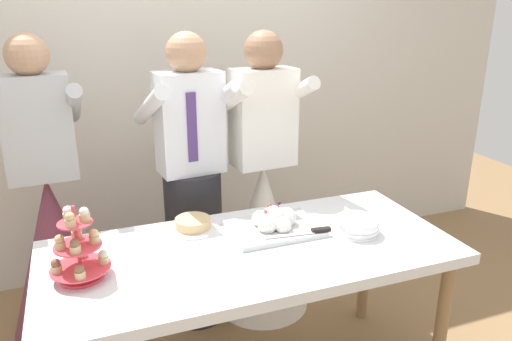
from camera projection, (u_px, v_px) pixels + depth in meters
name	position (u px, v px, depth m)	size (l,w,h in m)	color
rear_wall	(176.00, 58.00, 3.19)	(5.20, 0.10, 2.90)	beige
dessert_table	(252.00, 262.00, 2.17)	(1.80, 0.80, 0.78)	silver
cupcake_stand	(78.00, 251.00, 1.87)	(0.23, 0.23, 0.31)	#D83F4C
main_cake_tray	(274.00, 223.00, 2.29)	(0.44, 0.31, 0.13)	silver
plate_stack	(357.00, 226.00, 2.26)	(0.20, 0.20, 0.08)	white
round_cake	(193.00, 225.00, 2.31)	(0.24, 0.24, 0.06)	white
person_groom	(193.00, 200.00, 2.72)	(0.51, 0.53, 1.66)	#232328
person_bride	(263.00, 218.00, 2.89)	(0.56, 0.56, 1.66)	white
person_guest	(54.00, 236.00, 2.67)	(0.56, 0.56, 1.66)	brown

